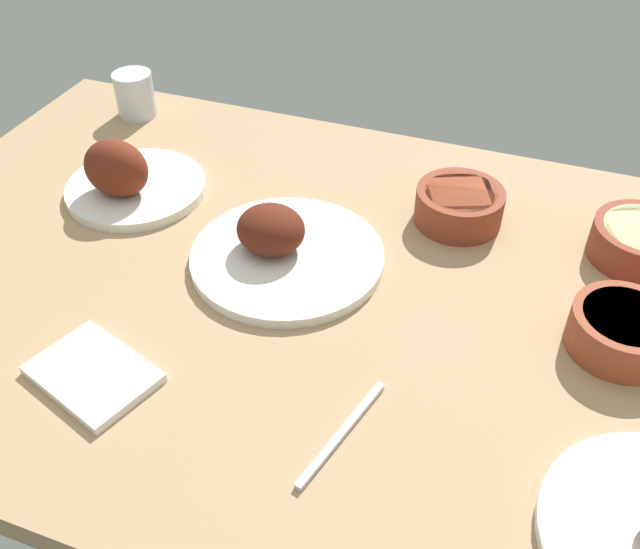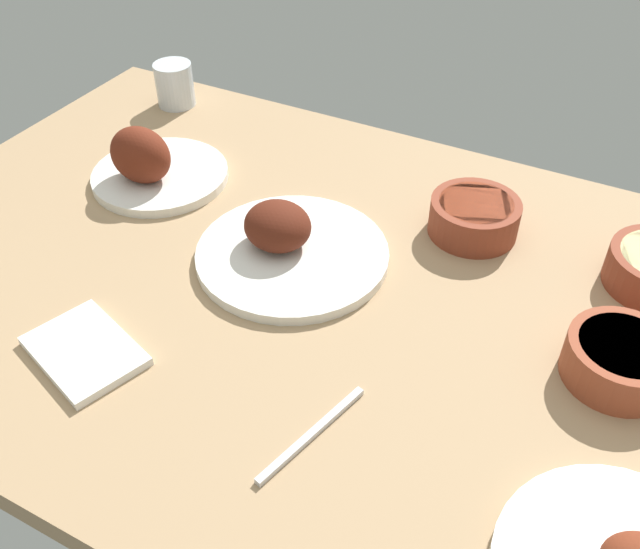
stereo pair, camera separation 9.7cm
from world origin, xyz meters
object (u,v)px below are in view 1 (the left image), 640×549
bowl_cream (623,330)px  plate_near_viewer (127,179)px  water_tumbler (135,94)px  folded_napkin (93,374)px  bowl_sauce (459,205)px  fork_loose (342,433)px  plate_center_main (282,248)px

bowl_cream → plate_near_viewer: bearing=-6.1°
bowl_cream → water_tumbler: water_tumbler is taller
water_tumbler → folded_napkin: bearing=116.8°
bowl_sauce → folded_napkin: size_ratio=0.91×
plate_near_viewer → bowl_cream: bearing=173.9°
folded_napkin → water_tumbler: bearing=-63.2°
fork_loose → plate_near_viewer: bearing=70.0°
plate_near_viewer → bowl_sauce: bearing=-167.3°
bowl_cream → folded_napkin: 65.93cm
bowl_cream → fork_loose: bowl_cream is taller
water_tumbler → fork_loose: water_tumbler is taller
plate_near_viewer → water_tumbler: plate_near_viewer is taller
bowl_sauce → bowl_cream: (-24.76, 19.91, -0.03)cm
bowl_sauce → water_tumbler: size_ratio=1.61×
plate_center_main → folded_napkin: plate_center_main is taller
bowl_cream → fork_loose: size_ratio=0.77×
folded_napkin → bowl_cream: bearing=-155.4°
bowl_sauce → fork_loose: bowl_sauce is taller
bowl_cream → folded_napkin: bearing=24.6°
plate_near_viewer → bowl_sauce: (-52.11, -11.72, -0.30)cm
bowl_cream → folded_napkin: bowl_cream is taller
plate_near_viewer → water_tumbler: bearing=-61.5°
bowl_sauce → water_tumbler: water_tumbler is taller
water_tumbler → plate_near_viewer: bearing=118.5°
plate_center_main → plate_near_viewer: size_ratio=1.24×
bowl_sauce → plate_center_main: bearing=39.6°
plate_center_main → bowl_cream: plate_center_main is taller
bowl_sauce → water_tumbler: bearing=-11.4°
bowl_cream → fork_loose: bearing=41.4°
plate_near_viewer → fork_loose: size_ratio=1.33×
bowl_sauce → fork_loose: bearing=85.2°
bowl_sauce → bowl_cream: size_ratio=1.02×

